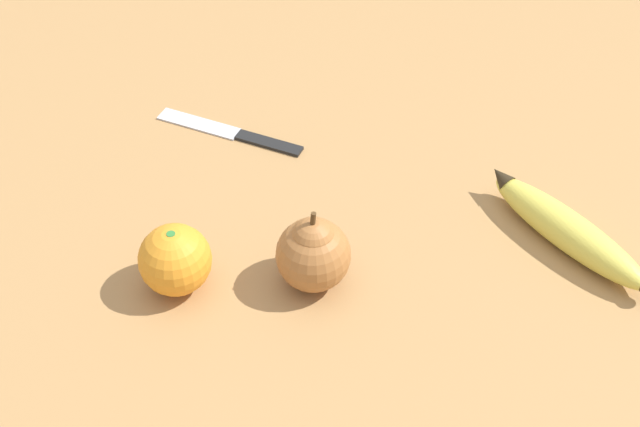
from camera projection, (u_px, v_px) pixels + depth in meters
name	position (u px, v px, depth m)	size (l,w,h in m)	color
ground_plane	(315.00, 222.00, 0.93)	(3.00, 3.00, 0.00)	#A87A47
banana	(567.00, 230.00, 0.89)	(0.21, 0.05, 0.04)	#DBCC4C
orange	(175.00, 260.00, 0.84)	(0.07, 0.07, 0.07)	orange
pear	(313.00, 252.00, 0.84)	(0.07, 0.07, 0.09)	#A36633
paring_knife	(234.00, 133.00, 1.03)	(0.17, 0.11, 0.01)	silver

